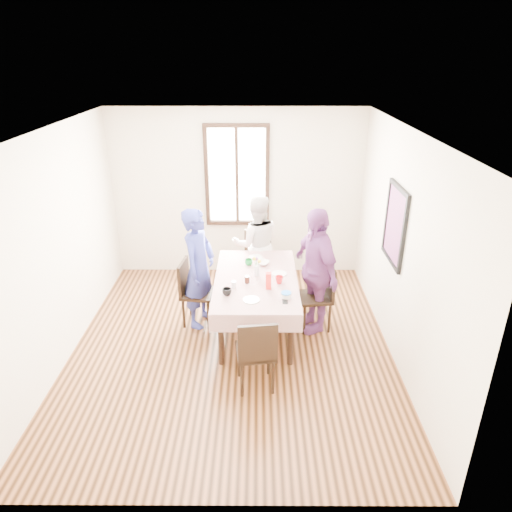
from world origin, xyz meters
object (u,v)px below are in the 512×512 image
chair_left (198,293)px  chair_far (256,262)px  person_right (315,270)px  chair_near (256,351)px  person_far (256,244)px  chair_right (315,297)px  person_left (198,268)px  dining_table (256,304)px

chair_left → chair_far: (0.79, 1.00, 0.00)m
chair_left → person_right: person_right is taller
chair_near → person_far: 2.32m
chair_right → chair_near: same height
person_far → person_right: 1.33m
chair_near → person_left: person_left is taller
dining_table → person_right: person_right is taller
dining_table → chair_far: (0.00, 1.16, 0.08)m
chair_right → person_right: 0.39m
person_left → person_far: bearing=-18.9°
person_left → person_far: person_left is taller
chair_right → person_left: person_left is taller
chair_left → chair_near: bearing=38.5°
chair_far → chair_left: bearing=59.0°
chair_far → chair_right: bearing=132.5°
person_left → person_right: bearing=-74.8°
chair_far → person_left: person_left is taller
chair_near → person_far: size_ratio=0.59×
chair_right → person_right: bearing=83.0°
chair_left → chair_near: (0.79, -1.32, 0.00)m
chair_right → person_right: (-0.02, -0.00, 0.39)m
chair_near → person_far: (0.00, 2.29, 0.31)m
chair_far → person_right: size_ratio=0.54×
chair_far → person_far: 0.31m
chair_right → dining_table: bearing=86.8°
chair_far → person_right: (0.76, -1.11, 0.39)m
person_far → person_right: size_ratio=0.90×
person_right → dining_table: bearing=-107.9°
dining_table → chair_near: 1.16m
dining_table → chair_left: bearing=168.6°
person_left → person_far: size_ratio=1.08×
chair_right → person_left: (-1.55, 0.11, 0.37)m
dining_table → chair_right: (0.79, 0.05, 0.08)m
person_far → chair_near: bearing=84.8°
chair_left → chair_right: (1.57, -0.11, 0.00)m
chair_right → chair_far: same height
chair_near → chair_right: bearing=49.7°
dining_table → chair_right: chair_right is taller
person_right → person_left: bearing=-115.8°
chair_left → person_right: 1.60m
person_left → person_right: 1.53m
chair_left → person_right: bearing=93.7°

